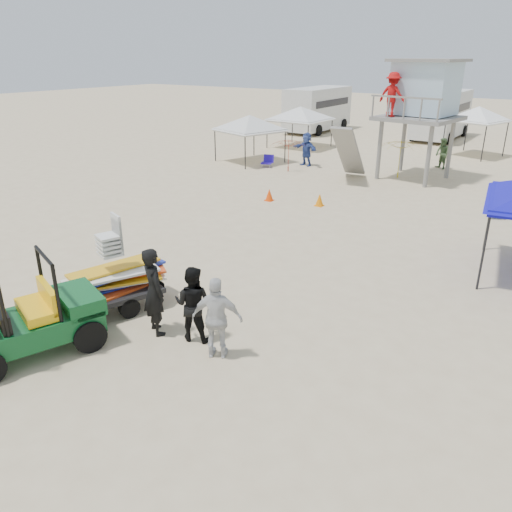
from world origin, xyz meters
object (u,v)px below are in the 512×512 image
Objects in this scene: utility_cart at (25,312)px; surf_trailer at (117,276)px; man_left at (154,291)px; lifeguard_tower at (420,93)px.

surf_trailer is at bearing 89.82° from utility_cart.
man_left is (1.52, -0.30, 0.15)m from surf_trailer.
lifeguard_tower is at bearing 85.46° from surf_trailer.
man_left is 0.37× the size of lifeguard_tower.
utility_cart is at bearing -90.18° from surf_trailer.
man_left is at bearing 53.22° from utility_cart.
surf_trailer is at bearing 14.77° from man_left.
man_left is 17.90m from lifeguard_tower.
utility_cart is 19.97m from lifeguard_tower.
lifeguard_tower is (1.38, 17.35, 3.14)m from surf_trailer.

